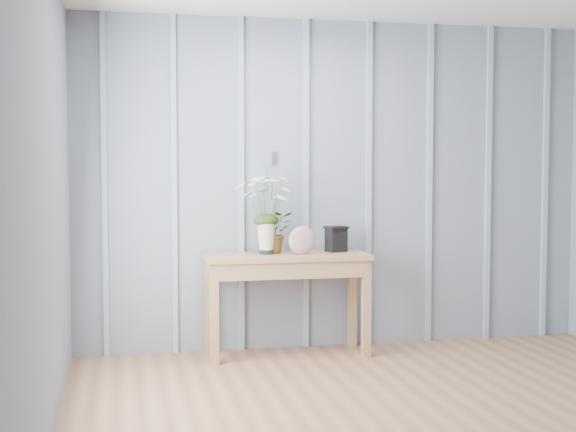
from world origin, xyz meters
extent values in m
cube|color=gray|center=(0.00, 2.25, 1.25)|extent=(4.00, 0.01, 2.50)
cube|color=#A7A7AB|center=(-0.50, 2.23, 1.45)|extent=(0.03, 0.01, 0.10)
cube|color=#86A0AC|center=(-1.75, 2.23, 1.25)|extent=(0.04, 0.03, 2.50)
cube|color=#86A0AC|center=(-1.25, 2.23, 1.25)|extent=(0.04, 0.03, 2.50)
cube|color=#86A0AC|center=(-0.75, 2.23, 1.25)|extent=(0.04, 0.03, 2.50)
cube|color=#86A0AC|center=(-0.25, 2.23, 1.25)|extent=(0.04, 0.03, 2.50)
cube|color=#86A0AC|center=(0.25, 2.23, 1.25)|extent=(0.04, 0.03, 2.50)
cube|color=#86A0AC|center=(0.75, 2.23, 1.25)|extent=(0.04, 0.03, 2.50)
cube|color=#86A0AC|center=(1.25, 2.23, 1.25)|extent=(0.04, 0.03, 2.50)
cube|color=#86A0AC|center=(1.75, 2.23, 1.25)|extent=(0.04, 0.03, 2.50)
cube|color=#98704A|center=(-0.45, 1.99, 0.73)|extent=(1.20, 0.45, 0.04)
cube|color=#98704A|center=(-0.45, 1.99, 0.65)|extent=(1.13, 0.42, 0.12)
cube|color=#98704A|center=(-1.01, 1.81, 0.35)|extent=(0.06, 0.06, 0.71)
cube|color=#98704A|center=(0.10, 1.81, 0.35)|extent=(0.06, 0.06, 0.71)
cube|color=#98704A|center=(-1.01, 2.17, 0.35)|extent=(0.06, 0.06, 0.71)
cube|color=#98704A|center=(0.10, 2.17, 0.35)|extent=(0.06, 0.06, 0.71)
cylinder|color=black|center=(-0.60, 2.00, 0.78)|extent=(0.10, 0.10, 0.06)
cone|color=beige|center=(-0.60, 2.00, 0.88)|extent=(0.16, 0.16, 0.24)
ellipsoid|color=#1D3210|center=(-0.60, 2.00, 1.00)|extent=(0.18, 0.15, 0.10)
imported|color=#1D3210|center=(-0.54, 2.07, 0.90)|extent=(0.32, 0.29, 0.31)
ellipsoid|color=#7F475C|center=(-0.35, 1.92, 0.85)|extent=(0.21, 0.09, 0.21)
cube|color=black|center=(-0.06, 2.05, 0.84)|extent=(0.17, 0.14, 0.17)
cube|color=black|center=(-0.06, 2.05, 0.93)|extent=(0.19, 0.17, 0.02)
camera|label=1|loc=(-1.65, -3.72, 1.39)|focal=50.00mm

